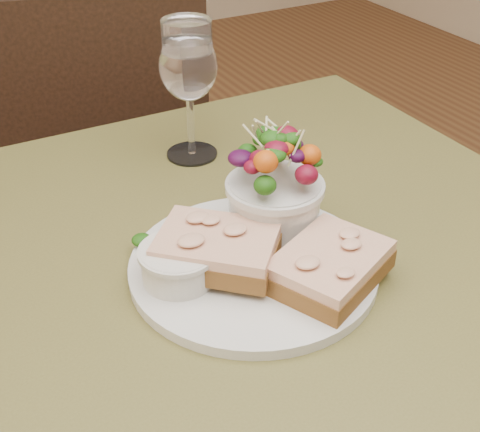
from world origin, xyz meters
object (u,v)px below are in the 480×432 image
dinner_plate (253,267)px  sandwich_back (217,248)px  ramekin (178,263)px  sandwich_front (330,266)px  wine_glass (188,70)px  salad_bowl (275,184)px  cafe_table (249,329)px  chair_far (107,242)px

dinner_plate → sandwich_back: size_ratio=1.76×
ramekin → sandwich_back: bearing=-3.1°
sandwich_front → wine_glass: 0.34m
salad_bowl → wine_glass: size_ratio=0.73×
cafe_table → chair_far: size_ratio=0.89×
sandwich_front → wine_glass: wine_glass is taller
ramekin → sandwich_front: bearing=-29.1°
salad_bowl → sandwich_front: bearing=-88.5°
cafe_table → chair_far: bearing=86.6°
sandwich_front → salad_bowl: bearing=67.0°
cafe_table → wine_glass: 0.34m
chair_far → wine_glass: size_ratio=5.14×
chair_far → sandwich_front: (0.00, -0.82, 0.48)m
ramekin → cafe_table: bearing=4.5°
chair_far → sandwich_back: 0.90m
cafe_table → wine_glass: (0.05, 0.25, 0.22)m
chair_far → sandwich_back: size_ratio=6.01×
sandwich_front → salad_bowl: salad_bowl is taller
cafe_table → sandwich_front: (0.05, -0.08, 0.13)m
sandwich_front → chair_far: bearing=65.7°
salad_bowl → wine_glass: 0.23m
sandwich_back → wine_glass: 0.29m
ramekin → wine_glass: size_ratio=0.43×
sandwich_front → sandwich_back: 0.12m
sandwich_back → wine_glass: (0.09, 0.26, 0.09)m
wine_glass → sandwich_front: bearing=-90.2°
cafe_table → ramekin: bearing=-175.5°
dinner_plate → wine_glass: wine_glass is taller
sandwich_back → dinner_plate: bearing=27.0°
sandwich_front → ramekin: bearing=126.4°
dinner_plate → wine_glass: 0.30m
salad_bowl → wine_glass: bearing=89.0°
dinner_plate → wine_glass: size_ratio=1.50×
chair_far → dinner_plate: size_ratio=3.43×
dinner_plate → wine_glass: (0.05, 0.27, 0.12)m
dinner_plate → salad_bowl: bearing=40.0°
sandwich_back → salad_bowl: salad_bowl is taller
chair_far → wine_glass: bearing=104.8°
chair_far → wine_glass: wine_glass is taller
ramekin → chair_far: bearing=80.1°
cafe_table → sandwich_front: sandwich_front is taller
sandwich_back → cafe_table: bearing=54.4°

